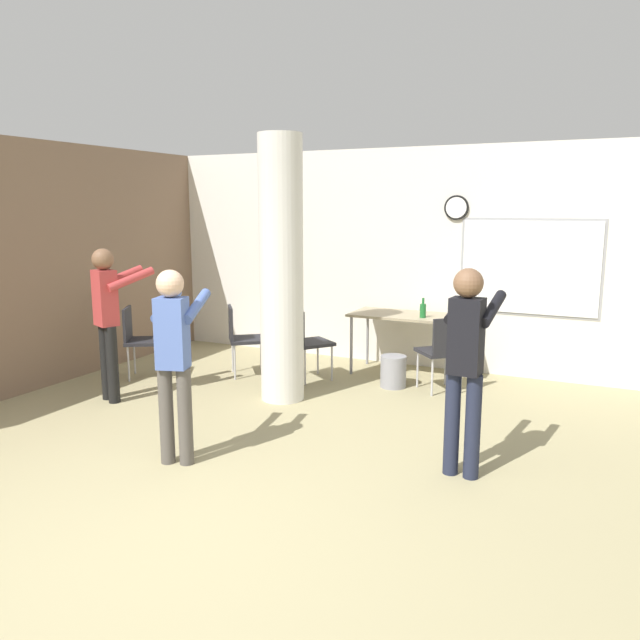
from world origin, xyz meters
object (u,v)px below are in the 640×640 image
Objects in this scene: chair_near_pillar at (242,335)px; person_watching_back at (108,312)px; person_playing_front at (174,351)px; chair_table_left at (306,338)px; chair_table_right at (443,348)px; folding_table at (408,319)px; chair_by_left_wall at (139,336)px; person_playing_side at (466,356)px; bottle_on_table at (423,310)px.

chair_near_pillar is 0.53× the size of person_watching_back.
chair_table_left is at bearing 93.50° from person_playing_front.
folding_table is at bearing 136.86° from chair_table_right.
folding_table is at bearing 27.77° from chair_by_left_wall.
person_playing_side is (0.71, -2.09, 0.44)m from chair_table_right.
folding_table is 1.61× the size of chair_table_right.
chair_table_right and chair_table_left have the same top height.
bottle_on_table is at bearing 26.13° from chair_table_left.
person_playing_side is (2.31, -1.88, 0.44)m from chair_table_left.
person_playing_front reaches higher than chair_table_right.
person_watching_back is at bearing 148.64° from person_playing_front.
chair_near_pillar is at bearing 151.11° from person_playing_side.
chair_near_pillar is (-0.81, -0.16, 0.00)m from chair_table_left.
chair_table_right is at bearing 30.38° from person_watching_back.
bottle_on_table is 0.15× the size of person_playing_front.
chair_table_left is (-1.61, -0.22, 0.00)m from chair_table_right.
person_watching_back is at bearing 176.11° from person_playing_side.
chair_table_right is 1.00× the size of chair_by_left_wall.
person_playing_front reaches higher than folding_table.
folding_table is 1.61× the size of chair_by_left_wall.
person_watching_back is 1.03× the size of person_playing_front.
person_playing_front is at bearing -68.73° from chair_near_pillar.
chair_table_right is 3.23m from person_playing_front.
chair_table_left is at bearing 140.94° from person_playing_side.
person_playing_side is (3.83, -0.26, -0.01)m from person_watching_back.
person_watching_back is (-0.71, -1.46, 0.45)m from chair_near_pillar.
chair_table_right reaches higher than folding_table.
bottle_on_table is 2.71m from person_playing_side.
person_playing_side is at bearing 19.56° from person_playing_front.
chair_by_left_wall reaches higher than folding_table.
person_playing_side is at bearing -14.76° from chair_by_left_wall.
folding_table is at bearing 146.51° from bottle_on_table.
person_playing_front is 0.98× the size of person_playing_side.
chair_near_pillar is (-2.05, -0.77, -0.34)m from bottle_on_table.
person_watching_back is at bearing -116.05° from chair_near_pillar.
bottle_on_table reaches higher than folding_table.
person_watching_back reaches higher than person_playing_front.
bottle_on_table is at bearing 23.88° from chair_by_left_wall.
chair_by_left_wall is 1.02m from person_watching_back.
chair_by_left_wall is 1.00× the size of chair_near_pillar.
person_playing_front is (0.16, -2.64, 0.42)m from chair_table_left.
person_watching_back is at bearing -66.88° from chair_by_left_wall.
person_playing_side is (3.12, -1.72, 0.44)m from chair_near_pillar.
person_playing_side is at bearing -28.89° from chair_near_pillar.
chair_table_left is 0.54× the size of person_playing_side.
person_watching_back is at bearing -141.15° from bottle_on_table.
folding_table is 2.94m from person_playing_side.
person_playing_front is (-1.09, -3.25, 0.08)m from bottle_on_table.
chair_by_left_wall is at bearing -156.12° from bottle_on_table.
chair_near_pillar is (-2.41, -0.37, 0.00)m from chair_table_right.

